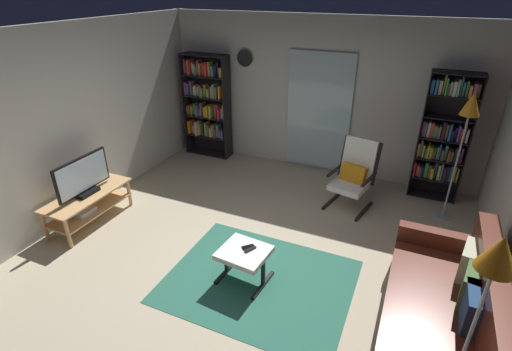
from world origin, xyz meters
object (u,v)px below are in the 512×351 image
at_px(television, 83,177).
at_px(lounge_armchair, 354,173).
at_px(floor_lamp_by_shelf, 469,114).
at_px(bookshelf_near_tv, 207,104).
at_px(tv_remote, 250,249).
at_px(cell_phone, 248,247).
at_px(wall_clock, 245,58).
at_px(ottoman, 244,256).
at_px(bookshelf_near_sofa, 444,137).
at_px(tv_stand, 88,204).
at_px(floor_lamp_by_sofa, 491,277).
at_px(leather_sofa, 445,310).

height_order(television, lounge_armchair, lounge_armchair).
bearing_deg(floor_lamp_by_shelf, lounge_armchair, -172.04).
bearing_deg(bookshelf_near_tv, tv_remote, -52.60).
distance_m(cell_phone, wall_clock, 3.70).
relative_size(ottoman, floor_lamp_by_shelf, 0.31).
relative_size(bookshelf_near_sofa, cell_phone, 13.85).
relative_size(tv_stand, television, 1.43).
bearing_deg(lounge_armchair, cell_phone, -109.62).
xyz_separation_m(floor_lamp_by_sofa, floor_lamp_by_shelf, (0.01, 3.21, 0.05)).
distance_m(tv_stand, ottoman, 2.49).
xyz_separation_m(lounge_armchair, floor_lamp_by_sofa, (1.28, -3.03, 0.96)).
height_order(television, floor_lamp_by_shelf, floor_lamp_by_shelf).
xyz_separation_m(bookshelf_near_tv, ottoman, (2.18, -2.97, -0.66)).
bearing_deg(floor_lamp_by_shelf, ottoman, -131.34).
bearing_deg(bookshelf_near_sofa, floor_lamp_by_sofa, -87.39).
relative_size(tv_stand, bookshelf_near_tv, 0.65).
bearing_deg(bookshelf_near_sofa, cell_phone, -122.70).
relative_size(lounge_armchair, wall_clock, 3.53).
distance_m(tv_stand, cell_phone, 2.50).
height_order(bookshelf_near_tv, bookshelf_near_sofa, bookshelf_near_sofa).
xyz_separation_m(cell_phone, floor_lamp_by_sofa, (2.02, -0.94, 1.08)).
bearing_deg(lounge_armchair, tv_stand, -148.52).
xyz_separation_m(tv_stand, bookshelf_near_sofa, (4.35, 2.78, 0.69)).
relative_size(bookshelf_near_tv, leather_sofa, 1.00).
bearing_deg(television, bookshelf_near_sofa, 32.36).
height_order(lounge_armchair, floor_lamp_by_shelf, floor_lamp_by_shelf).
bearing_deg(floor_lamp_by_sofa, cell_phone, 155.00).
distance_m(television, ottoman, 2.51).
bearing_deg(bookshelf_near_tv, ottoman, -53.68).
xyz_separation_m(ottoman, floor_lamp_by_shelf, (2.05, 2.33, 1.21)).
distance_m(leather_sofa, floor_lamp_by_sofa, 1.52).
relative_size(lounge_armchair, cell_phone, 7.30).
height_order(bookshelf_near_sofa, ottoman, bookshelf_near_sofa).
distance_m(tv_stand, bookshelf_near_sofa, 5.20).
distance_m(bookshelf_near_sofa, wall_clock, 3.45).
xyz_separation_m(television, wall_clock, (1.01, 2.95, 1.15)).
bearing_deg(tv_stand, wall_clock, 71.22).
bearing_deg(television, cell_phone, -2.82).
bearing_deg(bookshelf_near_sofa, wall_clock, 176.68).
xyz_separation_m(cell_phone, floor_lamp_by_shelf, (2.03, 2.27, 1.13)).
bearing_deg(ottoman, leather_sofa, 2.26).
bearing_deg(cell_phone, floor_lamp_by_sofa, 19.15).
bearing_deg(tv_remote, tv_stand, -156.15).
distance_m(floor_lamp_by_shelf, wall_clock, 3.63).
bearing_deg(floor_lamp_by_shelf, leather_sofa, -90.41).
height_order(bookshelf_near_tv, tv_remote, bookshelf_near_tv).
height_order(bookshelf_near_sofa, cell_phone, bookshelf_near_sofa).
distance_m(television, floor_lamp_by_shelf, 5.08).
relative_size(bookshelf_near_tv, floor_lamp_by_shelf, 1.04).
height_order(lounge_armchair, ottoman, lounge_armchair).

